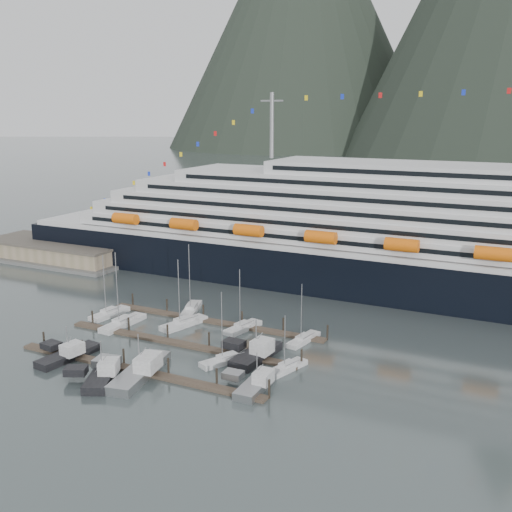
% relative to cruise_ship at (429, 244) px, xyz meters
% --- Properties ---
extents(ground, '(1600.00, 1600.00, 0.00)m').
position_rel_cruise_ship_xyz_m(ground, '(-30.03, -54.94, -12.04)').
color(ground, '#3F4A4A').
rests_on(ground, ground).
extents(cruise_ship, '(210.00, 30.40, 50.30)m').
position_rel_cruise_ship_xyz_m(cruise_ship, '(0.00, 0.00, 0.00)').
color(cruise_ship, black).
rests_on(cruise_ship, ground).
extents(warehouse, '(46.00, 20.00, 5.80)m').
position_rel_cruise_ship_xyz_m(warehouse, '(-102.03, -12.94, -9.79)').
color(warehouse, '#595956').
rests_on(warehouse, ground).
extents(dock_near, '(48.18, 2.28, 3.20)m').
position_rel_cruise_ship_xyz_m(dock_near, '(-34.95, -64.89, -11.73)').
color(dock_near, '#47382D').
rests_on(dock_near, ground).
extents(dock_mid, '(48.18, 2.28, 3.20)m').
position_rel_cruise_ship_xyz_m(dock_mid, '(-34.95, -51.89, -11.73)').
color(dock_mid, '#47382D').
rests_on(dock_mid, ground).
extents(dock_far, '(48.18, 2.28, 3.20)m').
position_rel_cruise_ship_xyz_m(dock_far, '(-34.95, -38.89, -11.73)').
color(dock_far, '#47382D').
rests_on(dock_far, ground).
extents(sailboat_a, '(3.84, 9.68, 13.78)m').
position_rel_cruise_ship_xyz_m(sailboat_a, '(-56.65, -44.95, -11.61)').
color(sailboat_a, '#B1B1B1').
rests_on(sailboat_a, ground).
extents(sailboat_b, '(3.40, 11.41, 15.87)m').
position_rel_cruise_ship_xyz_m(sailboat_b, '(-50.41, -48.44, -11.59)').
color(sailboat_b, '#B1B1B1').
rests_on(sailboat_b, ground).
extents(sailboat_c, '(5.79, 10.88, 14.36)m').
position_rel_cruise_ship_xyz_m(sailboat_c, '(-39.40, -43.12, -11.60)').
color(sailboat_c, '#B1B1B1').
rests_on(sailboat_c, ground).
extents(sailboat_d, '(6.84, 10.13, 13.10)m').
position_rel_cruise_ship_xyz_m(sailboat_d, '(-23.05, -54.91, -11.64)').
color(sailboat_d, '#B1B1B1').
rests_on(sailboat_d, ground).
extents(sailboat_e, '(5.97, 10.51, 15.45)m').
position_rel_cruise_ship_xyz_m(sailboat_e, '(-42.74, -34.95, -11.60)').
color(sailboat_e, '#B1B1B1').
rests_on(sailboat_e, ground).
extents(sailboat_f, '(4.46, 9.39, 12.97)m').
position_rel_cruise_ship_xyz_m(sailboat_f, '(-27.72, -40.00, -11.62)').
color(sailboat_f, '#B1B1B1').
rests_on(sailboat_f, ground).
extents(sailboat_g, '(3.71, 9.26, 11.77)m').
position_rel_cruise_ship_xyz_m(sailboat_g, '(-14.74, -40.61, -11.65)').
color(sailboat_g, '#B1B1B1').
rests_on(sailboat_g, ground).
extents(sailboat_h, '(4.55, 8.33, 10.09)m').
position_rel_cruise_ship_xyz_m(sailboat_h, '(-12.51, -53.34, -11.65)').
color(sailboat_h, '#B1B1B1').
rests_on(sailboat_h, ground).
extents(trawler_a, '(8.89, 12.23, 6.51)m').
position_rel_cruise_ship_xyz_m(trawler_a, '(-48.61, -65.79, -11.19)').
color(trawler_a, black).
rests_on(trawler_a, ground).
extents(trawler_b, '(9.89, 11.61, 7.23)m').
position_rel_cruise_ship_xyz_m(trawler_b, '(-37.62, -70.00, -11.12)').
color(trawler_b, black).
rests_on(trawler_b, ground).
extents(trawler_c, '(11.48, 16.06, 8.01)m').
position_rel_cruise_ship_xyz_m(trawler_c, '(-33.25, -66.13, -11.05)').
color(trawler_c, '#939598').
rests_on(trawler_c, ground).
extents(trawler_d, '(8.06, 10.91, 6.41)m').
position_rel_cruise_ship_xyz_m(trawler_d, '(-14.27, -61.62, -11.20)').
color(trawler_d, '#939598').
rests_on(trawler_d, ground).
extents(trawler_e, '(9.42, 12.35, 7.88)m').
position_rel_cruise_ship_xyz_m(trawler_e, '(-19.35, -51.50, -11.07)').
color(trawler_e, black).
rests_on(trawler_e, ground).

